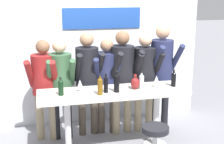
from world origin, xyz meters
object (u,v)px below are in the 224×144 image
object	(u,v)px
tasting_table	(113,100)
wine_bottle_4	(61,87)
wine_bottle_1	(100,86)
decorative_vase	(135,83)
bar_stool	(155,143)
wine_bottle_3	(106,84)
person_center_right	(122,72)
person_left	(61,79)
person_far_right	(162,66)
wine_glass_0	(80,83)
wine_bottle_5	(141,81)
person_far_left	(44,80)
person_center_left	(87,73)
person_right	(145,72)
person_center	(107,76)
wine_bottle_0	(174,79)
wine_bottle_2	(117,82)
wine_glass_1	(156,79)

from	to	relation	value
tasting_table	wine_bottle_4	bearing A→B (deg)	-176.81
wine_bottle_1	decorative_vase	distance (m)	0.57
bar_stool	wine_bottle_3	size ratio (longest dim) A/B	2.38
bar_stool	person_center_right	bearing A→B (deg)	94.03
person_left	person_center_right	size ratio (longest dim) A/B	0.94
person_center_right	tasting_table	bearing A→B (deg)	-128.17
person_far_right	wine_glass_0	bearing A→B (deg)	-166.31
tasting_table	wine_glass_0	xyz separation A→B (m)	(-0.47, 0.04, 0.28)
wine_bottle_5	person_far_left	bearing A→B (deg)	156.04
person_left	wine_bottle_1	bearing A→B (deg)	-55.09
person_center_left	wine_bottle_3	world-z (taller)	person_center_left
person_center_right	person_right	distance (m)	0.39
bar_stool	person_far_left	world-z (taller)	person_far_left
wine_bottle_3	bar_stool	bearing A→B (deg)	-53.49
person_center	decorative_vase	xyz separation A→B (m)	(0.28, -0.61, 0.04)
tasting_table	person_far_right	size ratio (longest dim) A/B	1.20
person_far_right	person_center_left	bearing A→B (deg)	171.26
person_left	wine_bottle_5	distance (m)	1.27
bar_stool	wine_glass_0	xyz separation A→B (m)	(-0.84, 0.78, 0.63)
person_far_left	wine_bottle_1	size ratio (longest dim) A/B	5.72
person_center	wine_bottle_0	xyz separation A→B (m)	(0.88, -0.62, 0.07)
wine_bottle_3	decorative_vase	xyz separation A→B (m)	(0.45, 0.07, -0.04)
person_center_left	person_right	world-z (taller)	person_center_left
wine_bottle_4	person_right	bearing A→B (deg)	23.63
tasting_table	wine_bottle_3	size ratio (longest dim) A/B	7.67
person_far_right	decorative_vase	world-z (taller)	person_far_right
wine_bottle_0	wine_bottle_2	xyz separation A→B (m)	(-0.89, -0.07, 0.02)
person_far_right	wine_bottle_4	size ratio (longest dim) A/B	7.13
person_left	wine_bottle_5	size ratio (longest dim) A/B	6.41
wine_bottle_0	decorative_vase	distance (m)	0.60
person_left	person_center_left	size ratio (longest dim) A/B	0.95
bar_stool	wine_glass_1	world-z (taller)	wine_glass_1
person_center_left	wine_bottle_4	world-z (taller)	person_center_left
person_center	person_center_right	size ratio (longest dim) A/B	0.93
person_far_right	person_far_left	bearing A→B (deg)	172.89
wine_bottle_1	wine_glass_0	xyz separation A→B (m)	(-0.25, 0.19, -0.01)
tasting_table	person_center_right	distance (m)	0.68
person_center	wine_bottle_1	world-z (taller)	person_center
wine_bottle_5	wine_glass_1	bearing A→B (deg)	6.64
wine_bottle_1	wine_bottle_2	bearing A→B (deg)	15.31
wine_glass_0	wine_bottle_0	bearing A→B (deg)	-1.87
wine_bottle_4	wine_bottle_5	xyz separation A→B (m)	(1.16, 0.03, 0.00)
person_center_right	wine_bottle_4	xyz separation A→B (m)	(-1.03, -0.60, -0.00)
bar_stool	wine_bottle_0	bearing A→B (deg)	53.16
bar_stool	person_right	xyz separation A→B (m)	(0.29, 1.31, 0.59)
tasting_table	decorative_vase	bearing A→B (deg)	0.88
wine_bottle_4	wine_bottle_5	bearing A→B (deg)	1.26
person_right	wine_bottle_3	size ratio (longest dim) A/B	5.97
wine_bottle_5	wine_glass_0	distance (m)	0.89
bar_stool	wine_bottle_1	world-z (taller)	wine_bottle_1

